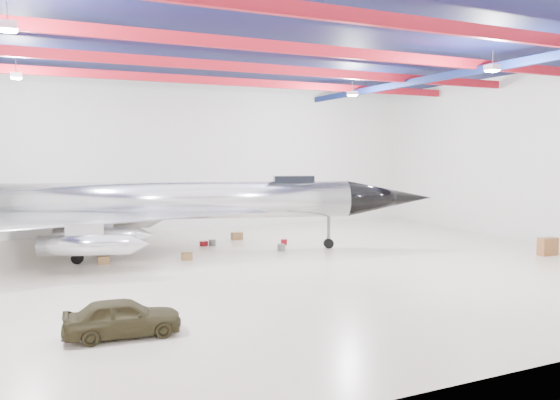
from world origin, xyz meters
name	(u,v)px	position (x,y,z in m)	size (l,w,h in m)	color
floor	(244,269)	(0.00, 0.00, 0.00)	(40.00, 40.00, 0.00)	beige
wall_back	(171,156)	(0.00, 15.00, 5.50)	(40.00, 40.00, 0.00)	silver
wall_right	(534,157)	(20.00, 0.00, 5.50)	(30.00, 30.00, 0.00)	silver
ceiling	(243,44)	(0.00, 0.00, 11.00)	(40.00, 40.00, 0.00)	#0A0F38
ceiling_structure	(243,59)	(0.00, 0.00, 10.32)	(39.50, 29.50, 1.08)	maroon
jet_aircraft	(163,206)	(-2.61, 6.12, 2.71)	(29.58, 21.48, 8.26)	silver
jeep	(123,317)	(-7.05, -7.77, 0.62)	(1.46, 3.63, 1.24)	#332E19
desk	(548,247)	(16.90, -3.78, 0.50)	(1.09, 0.55, 1.00)	brown
crate_ply	(103,260)	(-6.23, 4.24, 0.20)	(0.58, 0.46, 0.40)	olive
toolbox_red	(204,244)	(0.14, 7.35, 0.15)	(0.42, 0.34, 0.30)	maroon
engine_drum	(281,247)	(3.79, 3.76, 0.21)	(0.46, 0.46, 0.41)	#59595B
parts_bin	(237,236)	(2.86, 8.81, 0.24)	(0.69, 0.55, 0.48)	olive
crate_small	(86,248)	(-6.68, 8.81, 0.13)	(0.36, 0.29, 0.25)	#59595B
tool_chest	(284,242)	(4.85, 5.65, 0.17)	(0.39, 0.39, 0.35)	maroon
oil_barrel	(187,256)	(-1.99, 3.43, 0.19)	(0.55, 0.44, 0.39)	olive
spares_box	(212,243)	(0.64, 7.19, 0.19)	(0.43, 0.43, 0.38)	#59595B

